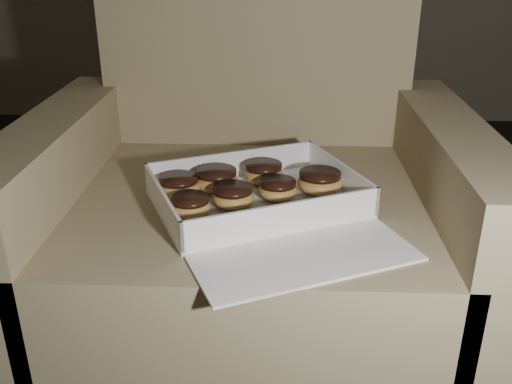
{
  "coord_description": "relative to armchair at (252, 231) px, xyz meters",
  "views": [
    {
      "loc": [
        -0.14,
        -0.72,
        0.89
      ],
      "look_at": [
        -0.18,
        0.26,
        0.45
      ],
      "focal_mm": 40.0,
      "sensor_mm": 36.0,
      "label": 1
    }
  ],
  "objects": [
    {
      "name": "armchair",
      "position": [
        0.0,
        0.0,
        0.0
      ],
      "size": [
        0.91,
        0.77,
        0.95
      ],
      "color": "#91835C",
      "rests_on": "floor"
    },
    {
      "name": "donut_d",
      "position": [
        -0.03,
        -0.15,
        0.16
      ],
      "size": [
        0.08,
        0.08,
        0.04
      ],
      "color": "#C48D44",
      "rests_on": "bakery_box"
    },
    {
      "name": "bakery_box",
      "position": [
        0.03,
        -0.16,
        0.14
      ],
      "size": [
        0.5,
        0.54,
        0.06
      ],
      "rotation": [
        0.0,
        0.0,
        0.42
      ],
      "color": "white",
      "rests_on": "armchair"
    },
    {
      "name": "donut_a",
      "position": [
        -0.07,
        -0.08,
        0.16
      ],
      "size": [
        0.09,
        0.09,
        0.04
      ],
      "color": "#C48D44",
      "rests_on": "bakery_box"
    },
    {
      "name": "donut_b",
      "position": [
        0.03,
        -0.04,
        0.16
      ],
      "size": [
        0.08,
        0.08,
        0.04
      ],
      "color": "#C48D44",
      "rests_on": "bakery_box"
    },
    {
      "name": "crumb_a",
      "position": [
        0.15,
        -0.16,
        0.14
      ],
      "size": [
        0.01,
        0.01,
        0.0
      ],
      "primitive_type": "ellipsoid",
      "color": "black",
      "rests_on": "bakery_box"
    },
    {
      "name": "donut_e",
      "position": [
        0.14,
        -0.08,
        0.16
      ],
      "size": [
        0.09,
        0.09,
        0.04
      ],
      "color": "#C48D44",
      "rests_on": "bakery_box"
    },
    {
      "name": "crumb_d",
      "position": [
        0.02,
        -0.2,
        0.14
      ],
      "size": [
        0.01,
        0.01,
        0.0
      ],
      "primitive_type": "ellipsoid",
      "color": "black",
      "rests_on": "bakery_box"
    },
    {
      "name": "crumb_b",
      "position": [
        0.1,
        -0.16,
        0.14
      ],
      "size": [
        0.01,
        0.01,
        0.0
      ],
      "primitive_type": "ellipsoid",
      "color": "black",
      "rests_on": "bakery_box"
    },
    {
      "name": "donut_c",
      "position": [
        0.06,
        -0.12,
        0.15
      ],
      "size": [
        0.07,
        0.07,
        0.04
      ],
      "color": "#C48D44",
      "rests_on": "bakery_box"
    },
    {
      "name": "donut_f",
      "position": [
        -0.13,
        -0.11,
        0.16
      ],
      "size": [
        0.08,
        0.08,
        0.04
      ],
      "color": "#C48D44",
      "rests_on": "bakery_box"
    },
    {
      "name": "donut_g",
      "position": [
        -0.1,
        -0.19,
        0.15
      ],
      "size": [
        0.07,
        0.07,
        0.04
      ],
      "color": "#C48D44",
      "rests_on": "bakery_box"
    },
    {
      "name": "crumb_c",
      "position": [
        -0.04,
        -0.2,
        0.14
      ],
      "size": [
        0.01,
        0.01,
        0.0
      ],
      "primitive_type": "ellipsoid",
      "color": "black",
      "rests_on": "bakery_box"
    }
  ]
}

